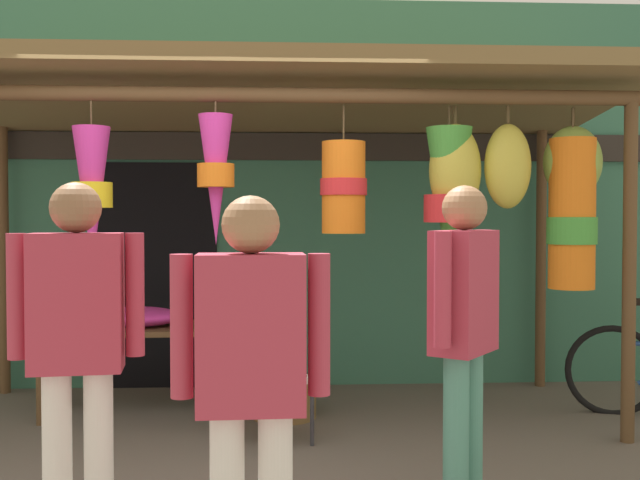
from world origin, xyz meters
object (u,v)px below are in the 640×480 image
flower_heap_on_table (139,317)px  vendor_in_orange (251,372)px  folding_chair (268,367)px  wicker_basket_by_table (284,398)px  shopper_by_bananas (464,320)px  display_table (142,335)px  customer_foreground (77,335)px

flower_heap_on_table → vendor_in_orange: bearing=-72.3°
folding_chair → vendor_in_orange: bearing=-90.9°
wicker_basket_by_table → shopper_by_bananas: shopper_by_bananas is taller
display_table → shopper_by_bananas: bearing=-46.2°
flower_heap_on_table → customer_foreground: 2.41m
vendor_in_orange → customer_foreground: (-0.80, 0.61, 0.05)m
display_table → vendor_in_orange: 3.20m
folding_chair → display_table: bearing=141.9°
folding_chair → vendor_in_orange: 2.31m
vendor_in_orange → shopper_by_bananas: shopper_by_bananas is taller
vendor_in_orange → wicker_basket_by_table: bearing=87.0°
vendor_in_orange → display_table: bearing=107.3°
vendor_in_orange → shopper_by_bananas: 1.42m
display_table → flower_heap_on_table: bearing=-119.3°
display_table → shopper_by_bananas: size_ratio=0.88×
display_table → wicker_basket_by_table: display_table is taller
wicker_basket_by_table → customer_foreground: bearing=-112.8°
wicker_basket_by_table → customer_foreground: customer_foreground is taller
shopper_by_bananas → wicker_basket_by_table: bearing=115.1°
shopper_by_bananas → customer_foreground: bearing=-169.3°
folding_chair → wicker_basket_by_table: (0.11, 0.60, -0.36)m
shopper_by_bananas → folding_chair: bearing=127.7°
vendor_in_orange → shopper_by_bananas: (1.05, 0.96, 0.05)m
flower_heap_on_table → vendor_in_orange: (0.96, -3.01, 0.18)m
flower_heap_on_table → shopper_by_bananas: shopper_by_bananas is taller
folding_chair → shopper_by_bananas: size_ratio=0.50×
flower_heap_on_table → folding_chair: (1.00, -0.74, -0.25)m
flower_heap_on_table → customer_foreground: bearing=-86.1°
shopper_by_bananas → vendor_in_orange: bearing=-137.4°
display_table → flower_heap_on_table: size_ratio=2.20×
vendor_in_orange → customer_foreground: bearing=142.5°
vendor_in_orange → customer_foreground: 1.01m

